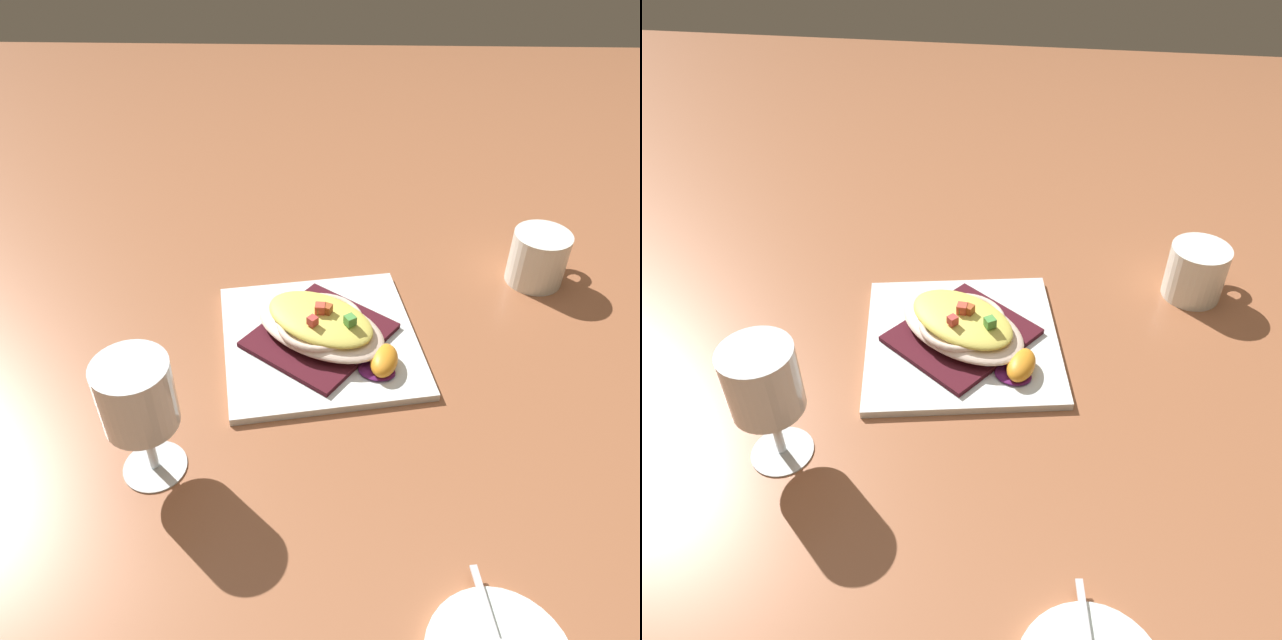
# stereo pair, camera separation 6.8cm
# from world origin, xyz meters

# --- Properties ---
(ground_plane) EXTENTS (2.60, 2.60, 0.00)m
(ground_plane) POSITION_xyz_m (0.00, 0.00, 0.00)
(ground_plane) COLOR #9B5D3C
(square_plate) EXTENTS (0.30, 0.30, 0.01)m
(square_plate) POSITION_xyz_m (0.00, 0.00, 0.01)
(square_plate) COLOR white
(square_plate) RESTS_ON ground_plane
(folded_napkin) EXTENTS (0.22, 0.22, 0.01)m
(folded_napkin) POSITION_xyz_m (0.00, 0.00, 0.01)
(folded_napkin) COLOR #46141E
(folded_napkin) RESTS_ON square_plate
(gratin_dish) EXTENTS (0.20, 0.22, 0.05)m
(gratin_dish) POSITION_xyz_m (-0.00, -0.00, 0.04)
(gratin_dish) COLOR beige
(gratin_dish) RESTS_ON folded_napkin
(orange_garnish) EXTENTS (0.06, 0.06, 0.03)m
(orange_garnish) POSITION_xyz_m (-0.06, -0.08, 0.02)
(orange_garnish) COLOR #5B1959
(orange_garnish) RESTS_ON square_plate
(coffee_mug) EXTENTS (0.10, 0.10, 0.08)m
(coffee_mug) POSITION_xyz_m (0.15, -0.32, 0.04)
(coffee_mug) COLOR white
(coffee_mug) RESTS_ON ground_plane
(stemmed_glass) EXTENTS (0.08, 0.08, 0.16)m
(stemmed_glass) POSITION_xyz_m (-0.21, 0.18, 0.11)
(stemmed_glass) COLOR white
(stemmed_glass) RESTS_ON ground_plane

